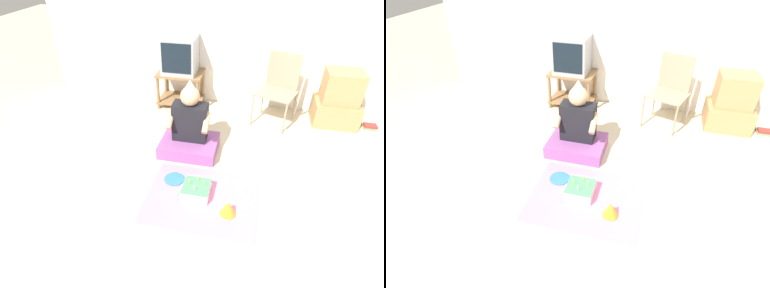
# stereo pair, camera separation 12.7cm
# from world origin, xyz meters

# --- Properties ---
(ground_plane) EXTENTS (16.00, 16.00, 0.00)m
(ground_plane) POSITION_xyz_m (0.00, 0.00, 0.00)
(ground_plane) COLOR beige
(wall_back) EXTENTS (6.40, 0.06, 2.55)m
(wall_back) POSITION_xyz_m (0.00, 1.93, 1.27)
(wall_back) COLOR white
(wall_back) RESTS_ON ground_plane
(tv_stand) EXTENTS (0.62, 0.43, 0.49)m
(tv_stand) POSITION_xyz_m (-1.22, 1.69, 0.29)
(tv_stand) COLOR olive
(tv_stand) RESTS_ON ground_plane
(tv) EXTENTS (0.44, 0.42, 0.48)m
(tv) POSITION_xyz_m (-1.22, 1.69, 0.73)
(tv) COLOR #99999E
(tv) RESTS_ON tv_stand
(folding_chair) EXTENTS (0.56, 0.53, 0.88)m
(folding_chair) POSITION_xyz_m (0.08, 1.51, 0.51)
(folding_chair) COLOR gray
(folding_chair) RESTS_ON ground_plane
(cardboard_box_stack) EXTENTS (0.55, 0.47, 0.70)m
(cardboard_box_stack) POSITION_xyz_m (0.84, 1.64, 0.31)
(cardboard_box_stack) COLOR #A87F51
(cardboard_box_stack) RESTS_ON ground_plane
(dust_mop) EXTENTS (0.28, 0.45, 1.08)m
(dust_mop) POSITION_xyz_m (0.35, 1.33, 0.30)
(dust_mop) COLOR #B2ADA3
(dust_mop) RESTS_ON ground_plane
(book_pile) EXTENTS (0.16, 0.15, 0.05)m
(book_pile) POSITION_xyz_m (1.29, 1.58, 0.02)
(book_pile) COLOR #60936B
(book_pile) RESTS_ON ground_plane
(person_seated) EXTENTS (0.63, 0.50, 0.84)m
(person_seated) POSITION_xyz_m (-0.85, 0.63, 0.25)
(person_seated) COLOR #8C4C8C
(person_seated) RESTS_ON ground_plane
(party_cloth) EXTENTS (1.05, 0.85, 0.01)m
(party_cloth) POSITION_xyz_m (-0.56, -0.11, 0.00)
(party_cloth) COLOR pink
(party_cloth) RESTS_ON ground_plane
(birthday_cake) EXTENTS (0.26, 0.26, 0.18)m
(birthday_cake) POSITION_xyz_m (-0.63, -0.07, 0.06)
(birthday_cake) COLOR silver
(birthday_cake) RESTS_ON party_cloth
(party_hat_blue) EXTENTS (0.15, 0.15, 0.14)m
(party_hat_blue) POSITION_xyz_m (-0.30, -0.25, 0.08)
(party_hat_blue) COLOR gold
(party_hat_blue) RESTS_ON party_cloth
(paper_plate) EXTENTS (0.20, 0.20, 0.01)m
(paper_plate) POSITION_xyz_m (-0.88, 0.08, 0.01)
(paper_plate) COLOR blue
(paper_plate) RESTS_ON party_cloth
(plastic_spoon_near) EXTENTS (0.04, 0.14, 0.01)m
(plastic_spoon_near) POSITION_xyz_m (-0.78, -0.01, 0.01)
(plastic_spoon_near) COLOR white
(plastic_spoon_near) RESTS_ON party_cloth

